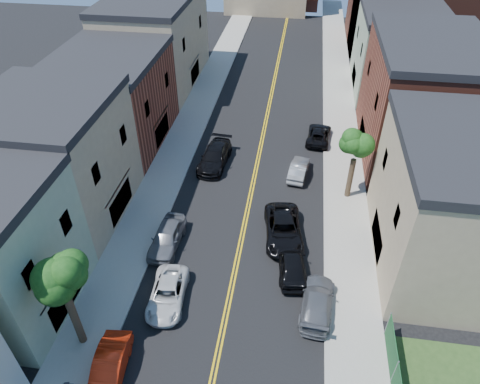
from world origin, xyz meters
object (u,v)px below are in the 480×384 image
at_px(black_car_left, 215,157).
at_px(black_car_right, 292,263).
at_px(grey_car_right, 317,302).
at_px(black_suv_lane, 283,229).
at_px(red_sedan, 109,368).
at_px(silver_car_right, 299,169).
at_px(white_pickup, 168,294).
at_px(dark_car_right_far, 319,135).
at_px(grey_car_left, 167,237).

relative_size(black_car_left, black_car_right, 1.22).
relative_size(grey_car_right, black_suv_lane, 0.85).
height_order(red_sedan, grey_car_right, red_sedan).
bearing_deg(grey_car_right, silver_car_right, -78.30).
bearing_deg(black_car_left, white_pickup, -85.81).
height_order(grey_car_right, dark_car_right_far, grey_car_right).
height_order(white_pickup, silver_car_right, silver_car_right).
distance_m(red_sedan, grey_car_right, 12.56).
relative_size(black_car_right, black_suv_lane, 0.81).
distance_m(white_pickup, silver_car_right, 16.67).
xyz_separation_m(black_car_left, grey_car_right, (9.30, -14.78, -0.12)).
height_order(black_car_left, dark_car_right_far, black_car_left).
relative_size(grey_car_right, dark_car_right_far, 1.03).
relative_size(red_sedan, black_car_left, 0.79).
xyz_separation_m(white_pickup, black_car_left, (0.00, 15.48, 0.17)).
xyz_separation_m(red_sedan, dark_car_right_far, (11.00, 26.42, -0.08)).
bearing_deg(red_sedan, silver_car_right, 59.64).
xyz_separation_m(black_car_right, black_suv_lane, (-0.80, 3.25, 0.00)).
distance_m(grey_car_right, black_car_right, 3.35).
bearing_deg(red_sedan, black_car_left, 79.70).
bearing_deg(red_sedan, dark_car_right_far, 61.76).
relative_size(grey_car_left, grey_car_right, 0.98).
xyz_separation_m(grey_car_right, black_suv_lane, (-2.50, 6.13, 0.09)).
bearing_deg(black_car_left, black_car_right, -53.23).
distance_m(dark_car_right_far, black_suv_lane, 14.45).
distance_m(grey_car_left, black_car_right, 9.08).
xyz_separation_m(red_sedan, silver_car_right, (9.30, 20.20, -0.06)).
bearing_deg(black_car_left, black_suv_lane, -47.63).
relative_size(grey_car_left, black_car_right, 1.03).
bearing_deg(silver_car_right, dark_car_right_far, -97.50).
xyz_separation_m(grey_car_right, black_car_right, (-1.70, 2.88, 0.09)).
bearing_deg(dark_car_right_far, black_suv_lane, 85.54).
relative_size(red_sedan, white_pickup, 0.95).
bearing_deg(black_suv_lane, grey_car_right, -75.82).
relative_size(black_car_left, black_suv_lane, 0.99).
relative_size(silver_car_right, dark_car_right_far, 0.87).
height_order(white_pickup, black_car_right, black_car_right).
bearing_deg(dark_car_right_far, grey_car_left, 62.15).
xyz_separation_m(white_pickup, grey_car_right, (9.30, 0.70, 0.05)).
relative_size(grey_car_right, silver_car_right, 1.19).
xyz_separation_m(red_sedan, black_car_left, (1.70, 20.83, 0.09)).
height_order(grey_car_left, grey_car_right, grey_car_left).
xyz_separation_m(grey_car_left, grey_car_right, (10.70, -4.10, -0.11)).
distance_m(red_sedan, black_car_left, 20.90).
bearing_deg(black_car_right, grey_car_left, -15.31).
distance_m(black_car_right, black_suv_lane, 3.35).
relative_size(grey_car_right, black_car_right, 1.05).
bearing_deg(silver_car_right, black_car_left, 2.98).
distance_m(black_car_left, grey_car_right, 17.46).
relative_size(silver_car_right, black_suv_lane, 0.71).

